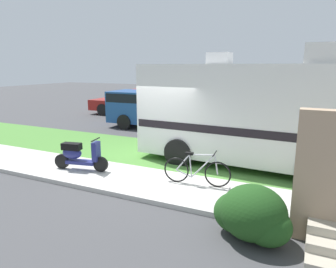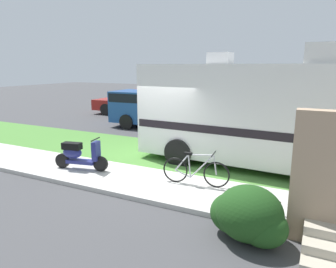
{
  "view_description": "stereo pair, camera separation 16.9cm",
  "coord_description": "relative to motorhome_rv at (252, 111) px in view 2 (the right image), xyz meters",
  "views": [
    {
      "loc": [
        4.38,
        -7.96,
        3.11
      ],
      "look_at": [
        0.47,
        0.3,
        1.1
      ],
      "focal_mm": 32.89,
      "sensor_mm": 36.0,
      "label": 1
    },
    {
      "loc": [
        4.53,
        -7.88,
        3.11
      ],
      "look_at": [
        0.47,
        0.3,
        1.1
      ],
      "focal_mm": 32.89,
      "sensor_mm": 36.0,
      "label": 2
    }
  ],
  "objects": [
    {
      "name": "ground_plane",
      "position": [
        -2.68,
        -1.73,
        -1.76
      ],
      "size": [
        80.0,
        80.0,
        0.0
      ],
      "primitive_type": "plane",
      "color": "#424244"
    },
    {
      "name": "sidewalk",
      "position": [
        -2.68,
        -2.93,
        -1.7
      ],
      "size": [
        24.0,
        2.0,
        0.12
      ],
      "color": "beige",
      "rests_on": "ground"
    },
    {
      "name": "grass_strip",
      "position": [
        -2.68,
        -0.23,
        -1.72
      ],
      "size": [
        24.0,
        3.4,
        0.08
      ],
      "color": "#4C8438",
      "rests_on": "ground"
    },
    {
      "name": "motorhome_rv",
      "position": [
        0.0,
        0.0,
        0.0
      ],
      "size": [
        6.81,
        2.89,
        3.68
      ],
      "color": "silver",
      "rests_on": "ground"
    },
    {
      "name": "scooter",
      "position": [
        -4.38,
        -2.97,
        -1.18
      ],
      "size": [
        1.68,
        0.61,
        0.97
      ],
      "color": "black",
      "rests_on": "ground"
    },
    {
      "name": "bicycle",
      "position": [
        -0.85,
        -2.59,
        -1.26
      ],
      "size": [
        1.75,
        0.52,
        0.89
      ],
      "color": "black",
      "rests_on": "ground"
    },
    {
      "name": "pickup_truck_near",
      "position": [
        -5.67,
        4.14,
        -0.77
      ],
      "size": [
        5.82,
        2.28,
        1.86
      ],
      "color": "#1E478C",
      "rests_on": "ground"
    },
    {
      "name": "pickup_truck_far",
      "position": [
        -8.4,
        7.37,
        -0.84
      ],
      "size": [
        5.44,
        2.3,
        1.72
      ],
      "color": "maroon",
      "rests_on": "ground"
    },
    {
      "name": "bush_by_porch",
      "position": [
        0.88,
        -4.42,
        -1.28
      ],
      "size": [
        1.44,
        1.08,
        1.02
      ],
      "color": "#1E4719",
      "rests_on": "ground"
    },
    {
      "name": "bottle_green",
      "position": [
        1.85,
        -2.77,
        -1.53
      ],
      "size": [
        0.07,
        0.07,
        0.27
      ],
      "color": "#19722D",
      "rests_on": "ground"
    },
    {
      "name": "bottle_spare",
      "position": [
        1.32,
        -3.38,
        -1.52
      ],
      "size": [
        0.07,
        0.07,
        0.29
      ],
      "color": "#B2B2B7",
      "rests_on": "ground"
    }
  ]
}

